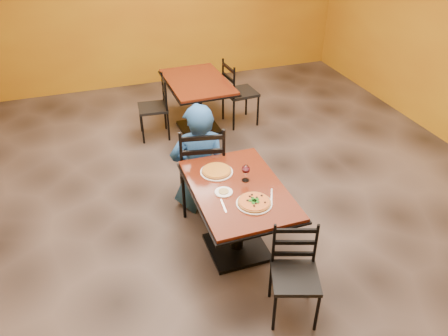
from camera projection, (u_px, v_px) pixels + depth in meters
name	position (u px, v px, depth m)	size (l,w,h in m)	color
floor	(221.00, 218.00, 4.73)	(7.00, 8.00, 0.01)	black
table_main	(238.00, 205.00, 4.03)	(0.83, 1.23, 0.75)	#5D220E
table_second	(198.00, 93.00, 6.13)	(0.85, 1.24, 0.75)	#5D220E
chair_main_near	(295.00, 278.00, 3.48)	(0.37, 0.37, 0.82)	black
chair_main_far	(201.00, 165.00, 4.66)	(0.47, 0.47, 1.04)	black
chair_second_left	(153.00, 108.00, 6.02)	(0.39, 0.39, 0.86)	black
chair_second_right	(241.00, 93.00, 6.35)	(0.43, 0.43, 0.95)	black
diner	(199.00, 156.00, 4.63)	(0.61, 0.40, 1.22)	navy
plate_main	(254.00, 203.00, 3.72)	(0.31, 0.31, 0.01)	white
pizza_main	(254.00, 202.00, 3.71)	(0.28, 0.28, 0.02)	#8E310A
plate_far	(217.00, 172.00, 4.12)	(0.31, 0.31, 0.01)	white
pizza_far	(217.00, 171.00, 4.12)	(0.28, 0.28, 0.02)	gold
side_plate	(224.00, 192.00, 3.86)	(0.16, 0.16, 0.01)	white
dip	(224.00, 191.00, 3.85)	(0.09, 0.09, 0.01)	tan
wine_glass	(246.00, 172.00, 3.97)	(0.08, 0.08, 0.18)	white
fork	(223.00, 206.00, 3.70)	(0.01, 0.19, 0.00)	silver
knife	(272.00, 196.00, 3.82)	(0.01, 0.21, 0.00)	silver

